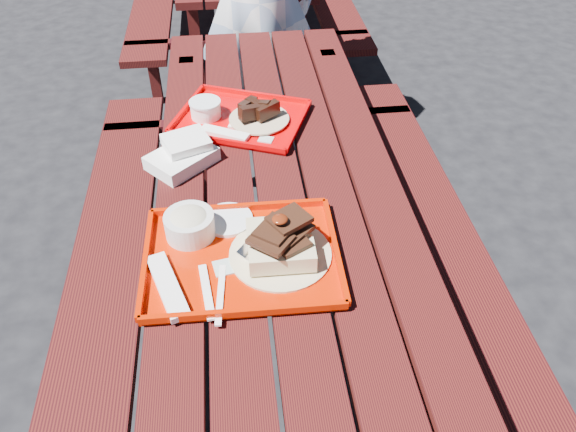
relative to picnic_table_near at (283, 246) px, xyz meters
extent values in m
plane|color=black|center=(0.00, 0.00, -0.56)|extent=(60.00, 60.00, 0.00)
cube|color=#44110D|center=(-0.30, 0.00, 0.17)|extent=(0.14, 2.40, 0.04)
cube|color=#44110D|center=(-0.15, 0.00, 0.17)|extent=(0.14, 2.40, 0.04)
cube|color=#44110D|center=(0.00, 0.00, 0.17)|extent=(0.14, 2.40, 0.04)
cube|color=#44110D|center=(0.15, 0.00, 0.17)|extent=(0.14, 2.40, 0.04)
cube|color=#44110D|center=(0.30, 0.00, 0.17)|extent=(0.14, 2.40, 0.04)
cube|color=#44110D|center=(-0.58, 0.00, -0.13)|extent=(0.25, 2.40, 0.04)
cube|color=#44110D|center=(-0.58, 0.84, -0.35)|extent=(0.06, 0.06, 0.42)
cube|color=#44110D|center=(0.58, 0.00, -0.13)|extent=(0.25, 2.40, 0.04)
cube|color=#44110D|center=(0.58, 0.84, -0.35)|extent=(0.06, 0.06, 0.42)
cube|color=#44110D|center=(-0.30, 0.96, -0.19)|extent=(0.06, 0.06, 0.75)
cube|color=#44110D|center=(0.30, 0.96, -0.19)|extent=(0.06, 0.06, 0.75)
cube|color=#44110D|center=(0.00, 0.96, -0.13)|extent=(1.40, 0.06, 0.04)
cube|color=#44110D|center=(-0.58, 1.96, -0.35)|extent=(0.06, 0.06, 0.42)
cube|color=#44110D|center=(0.58, 1.96, -0.35)|extent=(0.06, 0.06, 0.42)
cube|color=#44110D|center=(-0.30, 1.84, -0.19)|extent=(0.06, 0.06, 0.75)
cube|color=#44110D|center=(0.30, 1.84, -0.19)|extent=(0.06, 0.06, 0.75)
cube|color=#44110D|center=(0.00, 1.84, -0.13)|extent=(1.40, 0.06, 0.04)
cube|color=#BF1A00|center=(-0.13, -0.23, 0.20)|extent=(0.50, 0.39, 0.01)
cube|color=#BF1A00|center=(-0.13, -0.04, 0.21)|extent=(0.49, 0.02, 0.02)
cube|color=#BF1A00|center=(-0.13, -0.42, 0.21)|extent=(0.49, 0.02, 0.02)
cube|color=#BF1A00|center=(0.11, -0.24, 0.21)|extent=(0.02, 0.38, 0.02)
cube|color=#BF1A00|center=(-0.38, -0.23, 0.21)|extent=(0.02, 0.38, 0.02)
cylinder|color=beige|center=(-0.03, -0.24, 0.21)|extent=(0.27, 0.27, 0.01)
cube|color=beige|center=(-0.03, -0.28, 0.24)|extent=(0.17, 0.08, 0.05)
cube|color=beige|center=(-0.03, -0.19, 0.24)|extent=(0.17, 0.08, 0.05)
ellipsoid|color=#531909|center=(-0.03, -0.24, 0.34)|extent=(0.04, 0.04, 0.02)
cylinder|color=silver|center=(-0.26, -0.13, 0.24)|extent=(0.13, 0.13, 0.07)
ellipsoid|color=beige|center=(-0.26, -0.13, 0.26)|extent=(0.11, 0.11, 0.05)
cylinder|color=white|center=(-0.16, -0.09, 0.21)|extent=(0.14, 0.14, 0.01)
cube|color=white|center=(-0.32, -0.32, 0.21)|extent=(0.12, 0.23, 0.02)
cube|color=white|center=(-0.22, -0.34, 0.21)|extent=(0.04, 0.18, 0.01)
cube|color=white|center=(-0.19, -0.36, 0.21)|extent=(0.03, 0.19, 0.01)
cube|color=#B2C9C2|center=(-0.18, -0.27, 0.21)|extent=(0.07, 0.07, 0.00)
cube|color=#D20003|center=(-0.10, 0.45, 0.20)|extent=(0.51, 0.46, 0.01)
cube|color=#D20003|center=(-0.03, 0.60, 0.21)|extent=(0.39, 0.17, 0.02)
cube|color=#D20003|center=(-0.16, 0.30, 0.21)|extent=(0.39, 0.17, 0.02)
cube|color=#D20003|center=(0.10, 0.37, 0.21)|extent=(0.13, 0.30, 0.02)
cube|color=#D20003|center=(-0.29, 0.53, 0.21)|extent=(0.13, 0.30, 0.02)
cube|color=white|center=(-0.05, 0.43, 0.20)|extent=(0.19, 0.19, 0.01)
cylinder|color=tan|center=(-0.03, 0.43, 0.21)|extent=(0.21, 0.21, 0.01)
cylinder|color=white|center=(-0.22, 0.48, 0.23)|extent=(0.10, 0.10, 0.05)
cylinder|color=white|center=(-0.22, 0.48, 0.26)|extent=(0.11, 0.11, 0.01)
cube|color=white|center=(-0.16, 0.35, 0.21)|extent=(0.17, 0.12, 0.01)
cube|color=silver|center=(-0.02, 0.31, 0.20)|extent=(0.06, 0.05, 0.00)
cube|color=white|center=(-0.29, 0.21, 0.21)|extent=(0.24, 0.24, 0.05)
cube|color=white|center=(-0.28, 0.24, 0.25)|extent=(0.17, 0.15, 0.04)
camera|label=1|loc=(-0.13, -1.26, 1.25)|focal=35.00mm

